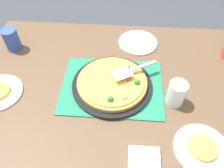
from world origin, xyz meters
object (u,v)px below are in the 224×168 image
at_px(cup_near, 12,39).
at_px(napkin_stack, 144,162).
at_px(plate_near_left, 202,149).
at_px(pizza_server, 131,70).
at_px(pizza, 112,82).
at_px(pizza_pan, 112,85).
at_px(served_slice_left, 203,148).
at_px(cup_far, 176,93).
at_px(plate_side, 138,42).

relative_size(cup_near, napkin_stack, 1.00).
height_order(plate_near_left, pizza_server, pizza_server).
bearing_deg(pizza, plate_near_left, -38.59).
distance_m(pizza_pan, served_slice_left, 0.47).
bearing_deg(cup_far, plate_side, 111.74).
bearing_deg(cup_near, served_slice_left, -30.04).
relative_size(served_slice_left, cup_far, 0.92).
bearing_deg(cup_near, plate_side, 7.51).
height_order(plate_side, pizza_server, pizza_server).
distance_m(pizza, pizza_server, 0.10).
distance_m(pizza, plate_side, 0.36).
distance_m(served_slice_left, pizza_server, 0.45).
distance_m(pizza_pan, napkin_stack, 0.39).
distance_m(pizza_server, napkin_stack, 0.42).
bearing_deg(plate_side, pizza, -110.00).
bearing_deg(plate_side, served_slice_left, -68.73).
xyz_separation_m(cup_near, napkin_stack, (0.71, -0.61, -0.05)).
height_order(cup_near, pizza_server, cup_near).
distance_m(cup_near, napkin_stack, 0.93).
xyz_separation_m(plate_side, cup_near, (-0.69, -0.09, 0.06)).
relative_size(cup_far, napkin_stack, 1.00).
height_order(served_slice_left, cup_far, cup_far).
bearing_deg(cup_far, served_slice_left, -69.60).
height_order(pizza, cup_far, cup_far).
bearing_deg(plate_side, pizza_server, -97.85).
height_order(pizza_pan, served_slice_left, served_slice_left).
height_order(cup_far, napkin_stack, cup_far).
relative_size(pizza, served_slice_left, 3.00).
height_order(pizza, pizza_server, pizza_server).
bearing_deg(pizza, cup_far, -13.34).
bearing_deg(plate_side, napkin_stack, -88.26).
height_order(plate_near_left, napkin_stack, napkin_stack).
xyz_separation_m(pizza, pizza_server, (0.08, 0.05, 0.04)).
bearing_deg(plate_near_left, pizza_pan, 141.50).
relative_size(pizza, plate_near_left, 1.50).
distance_m(pizza_pan, pizza, 0.02).
bearing_deg(plate_side, cup_far, -68.26).
height_order(pizza_pan, plate_side, pizza_pan).
relative_size(plate_side, napkin_stack, 1.83).
bearing_deg(pizza_pan, pizza, -20.70).
distance_m(pizza, plate_near_left, 0.47).
bearing_deg(plate_near_left, napkin_stack, -163.11).
bearing_deg(pizza, plate_side, 70.00).
relative_size(plate_side, cup_far, 1.83).
bearing_deg(plate_side, cup_near, -172.49).
bearing_deg(cup_far, pizza, 166.66).
relative_size(plate_near_left, cup_near, 1.83).
relative_size(pizza, pizza_server, 1.49).
distance_m(cup_far, pizza_server, 0.23).
xyz_separation_m(pizza_pan, pizza, (0.00, -0.00, 0.02)).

